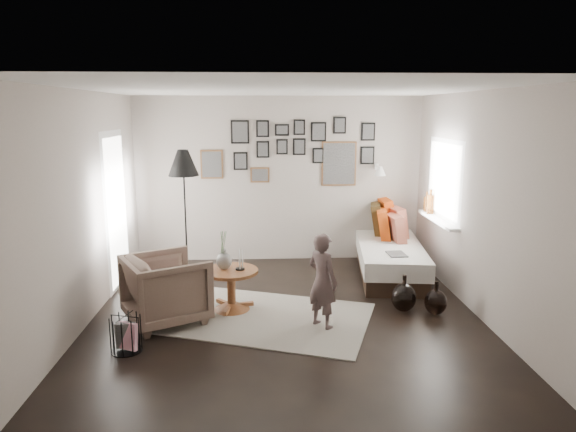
{
  "coord_description": "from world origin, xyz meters",
  "views": [
    {
      "loc": [
        -0.26,
        -5.67,
        2.37
      ],
      "look_at": [
        0.05,
        0.5,
        1.1
      ],
      "focal_mm": 32.0,
      "sensor_mm": 36.0,
      "label": 1
    }
  ],
  "objects_px": {
    "daybed": "(388,252)",
    "armchair": "(166,289)",
    "pedestal_table": "(231,292)",
    "child": "(323,281)",
    "vase": "(224,258)",
    "demijohn_large": "(404,297)",
    "demijohn_small": "(436,302)",
    "floor_lamp": "(183,168)",
    "magazine_basket": "(126,334)"
  },
  "relations": [
    {
      "from": "pedestal_table",
      "to": "demijohn_large",
      "type": "height_order",
      "value": "pedestal_table"
    },
    {
      "from": "pedestal_table",
      "to": "child",
      "type": "distance_m",
      "value": 1.21
    },
    {
      "from": "armchair",
      "to": "demijohn_small",
      "type": "xyz_separation_m",
      "value": [
        3.13,
        0.05,
        -0.24
      ]
    },
    {
      "from": "vase",
      "to": "demijohn_large",
      "type": "height_order",
      "value": "vase"
    },
    {
      "from": "pedestal_table",
      "to": "vase",
      "type": "bearing_deg",
      "value": 165.96
    },
    {
      "from": "pedestal_table",
      "to": "demijohn_large",
      "type": "bearing_deg",
      "value": -3.56
    },
    {
      "from": "armchair",
      "to": "demijohn_small",
      "type": "distance_m",
      "value": 3.14
    },
    {
      "from": "pedestal_table",
      "to": "floor_lamp",
      "type": "relative_size",
      "value": 0.35
    },
    {
      "from": "armchair",
      "to": "child",
      "type": "xyz_separation_m",
      "value": [
        1.75,
        -0.24,
        0.15
      ]
    },
    {
      "from": "vase",
      "to": "armchair",
      "type": "relative_size",
      "value": 0.54
    },
    {
      "from": "floor_lamp",
      "to": "magazine_basket",
      "type": "bearing_deg",
      "value": -96.36
    },
    {
      "from": "armchair",
      "to": "floor_lamp",
      "type": "height_order",
      "value": "floor_lamp"
    },
    {
      "from": "daybed",
      "to": "child",
      "type": "relative_size",
      "value": 2.01
    },
    {
      "from": "magazine_basket",
      "to": "demijohn_large",
      "type": "xyz_separation_m",
      "value": [
        3.06,
        0.9,
        -0.01
      ]
    },
    {
      "from": "floor_lamp",
      "to": "demijohn_small",
      "type": "bearing_deg",
      "value": -27.37
    },
    {
      "from": "vase",
      "to": "demijohn_small",
      "type": "distance_m",
      "value": 2.56
    },
    {
      "from": "floor_lamp",
      "to": "demijohn_large",
      "type": "height_order",
      "value": "floor_lamp"
    },
    {
      "from": "floor_lamp",
      "to": "magazine_basket",
      "type": "height_order",
      "value": "floor_lamp"
    },
    {
      "from": "daybed",
      "to": "demijohn_large",
      "type": "height_order",
      "value": "daybed"
    },
    {
      "from": "magazine_basket",
      "to": "demijohn_large",
      "type": "bearing_deg",
      "value": 16.4
    },
    {
      "from": "pedestal_table",
      "to": "armchair",
      "type": "relative_size",
      "value": 0.76
    },
    {
      "from": "demijohn_small",
      "to": "armchair",
      "type": "bearing_deg",
      "value": -179.11
    },
    {
      "from": "vase",
      "to": "demijohn_small",
      "type": "height_order",
      "value": "vase"
    },
    {
      "from": "armchair",
      "to": "floor_lamp",
      "type": "relative_size",
      "value": 0.47
    },
    {
      "from": "child",
      "to": "demijohn_large",
      "type": "bearing_deg",
      "value": -109.9
    },
    {
      "from": "pedestal_table",
      "to": "armchair",
      "type": "bearing_deg",
      "value": -157.41
    },
    {
      "from": "vase",
      "to": "armchair",
      "type": "xyz_separation_m",
      "value": [
        -0.64,
        -0.32,
        -0.26
      ]
    },
    {
      "from": "armchair",
      "to": "vase",
      "type": "bearing_deg",
      "value": -92.23
    },
    {
      "from": "floor_lamp",
      "to": "magazine_basket",
      "type": "xyz_separation_m",
      "value": [
        -0.27,
        -2.41,
        -1.4
      ]
    },
    {
      "from": "pedestal_table",
      "to": "vase",
      "type": "relative_size",
      "value": 1.4
    },
    {
      "from": "armchair",
      "to": "child",
      "type": "distance_m",
      "value": 1.77
    },
    {
      "from": "floor_lamp",
      "to": "demijohn_large",
      "type": "relative_size",
      "value": 4.09
    },
    {
      "from": "vase",
      "to": "child",
      "type": "height_order",
      "value": "child"
    },
    {
      "from": "daybed",
      "to": "armchair",
      "type": "xyz_separation_m",
      "value": [
        -2.95,
        -1.65,
        0.07
      ]
    },
    {
      "from": "pedestal_table",
      "to": "child",
      "type": "xyz_separation_m",
      "value": [
        1.04,
        -0.54,
        0.3
      ]
    },
    {
      "from": "demijohn_large",
      "to": "demijohn_small",
      "type": "relative_size",
      "value": 1.1
    },
    {
      "from": "magazine_basket",
      "to": "child",
      "type": "bearing_deg",
      "value": 13.56
    },
    {
      "from": "floor_lamp",
      "to": "demijohn_small",
      "type": "relative_size",
      "value": 4.5
    },
    {
      "from": "vase",
      "to": "demijohn_small",
      "type": "bearing_deg",
      "value": -6.14
    },
    {
      "from": "magazine_basket",
      "to": "child",
      "type": "height_order",
      "value": "child"
    },
    {
      "from": "daybed",
      "to": "armchair",
      "type": "bearing_deg",
      "value": -143.7
    },
    {
      "from": "demijohn_small",
      "to": "vase",
      "type": "bearing_deg",
      "value": 173.86
    },
    {
      "from": "armchair",
      "to": "demijohn_small",
      "type": "height_order",
      "value": "armchair"
    },
    {
      "from": "daybed",
      "to": "armchair",
      "type": "distance_m",
      "value": 3.39
    },
    {
      "from": "vase",
      "to": "magazine_basket",
      "type": "height_order",
      "value": "vase"
    },
    {
      "from": "demijohn_large",
      "to": "demijohn_small",
      "type": "bearing_deg",
      "value": -18.92
    },
    {
      "from": "floor_lamp",
      "to": "demijohn_small",
      "type": "distance_m",
      "value": 3.82
    },
    {
      "from": "demijohn_small",
      "to": "child",
      "type": "bearing_deg",
      "value": -168.08
    },
    {
      "from": "floor_lamp",
      "to": "daybed",
      "type": "bearing_deg",
      "value": -0.45
    },
    {
      "from": "floor_lamp",
      "to": "pedestal_table",
      "type": "bearing_deg",
      "value": -62.29
    }
  ]
}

